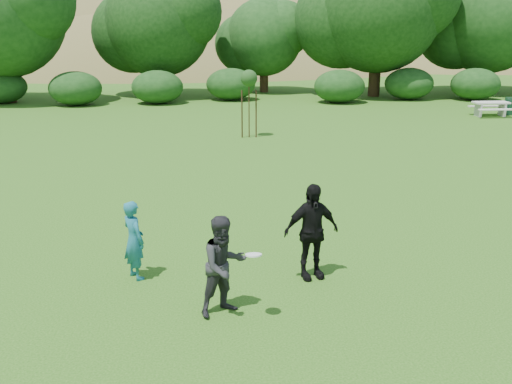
# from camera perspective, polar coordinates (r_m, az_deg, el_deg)

# --- Properties ---
(ground) EXTENTS (120.00, 120.00, 0.00)m
(ground) POSITION_cam_1_polar(r_m,az_deg,el_deg) (10.40, 1.46, -10.60)
(ground) COLOR #19470C
(ground) RESTS_ON ground
(player_teal) EXTENTS (0.63, 0.68, 1.55)m
(player_teal) POSITION_cam_1_polar(r_m,az_deg,el_deg) (11.13, -12.11, -4.71)
(player_teal) COLOR #1A6175
(player_teal) RESTS_ON ground
(player_grey) EXTENTS (1.05, 0.98, 1.73)m
(player_grey) POSITION_cam_1_polar(r_m,az_deg,el_deg) (9.58, -3.23, -7.37)
(player_grey) COLOR #28272A
(player_grey) RESTS_ON ground
(player_black) EXTENTS (1.18, 0.71, 1.88)m
(player_black) POSITION_cam_1_polar(r_m,az_deg,el_deg) (10.90, 5.55, -3.95)
(player_black) COLOR black
(player_black) RESTS_ON ground
(trash_can_near) EXTENTS (0.60, 0.60, 0.90)m
(trash_can_near) POSITION_cam_1_polar(r_m,az_deg,el_deg) (33.39, 24.08, 7.84)
(trash_can_near) COLOR #133521
(trash_can_near) RESTS_ON ground
(frisbee) EXTENTS (0.27, 0.27, 0.07)m
(frisbee) POSITION_cam_1_polar(r_m,az_deg,el_deg) (9.18, -0.24, -6.30)
(frisbee) COLOR white
(frisbee) RESTS_ON ground
(sapling) EXTENTS (0.70, 0.70, 2.85)m
(sapling) POSITION_cam_1_polar(r_m,az_deg,el_deg) (24.16, -0.71, 11.13)
(sapling) COLOR #3B2417
(sapling) RESTS_ON ground
(picnic_table) EXTENTS (1.80, 1.48, 0.76)m
(picnic_table) POSITION_cam_1_polar(r_m,az_deg,el_deg) (32.36, 22.41, 7.92)
(picnic_table) COLOR beige
(picnic_table) RESTS_ON ground
(hillside) EXTENTS (150.00, 72.00, 52.00)m
(hillside) POSITION_cam_1_polar(r_m,az_deg,el_deg) (79.42, -4.52, 4.49)
(hillside) COLOR olive
(hillside) RESTS_ON ground
(tree_row) EXTENTS (53.92, 10.38, 9.62)m
(tree_row) POSITION_cam_1_polar(r_m,az_deg,el_deg) (38.11, 1.55, 16.86)
(tree_row) COLOR #3A2616
(tree_row) RESTS_ON ground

